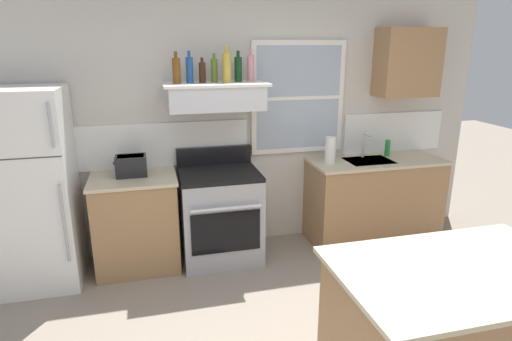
% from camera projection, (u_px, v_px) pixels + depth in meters
% --- Properties ---
extents(back_wall, '(5.40, 0.11, 2.70)m').
position_uv_depth(back_wall, '(239.00, 119.00, 4.41)').
color(back_wall, beige).
rests_on(back_wall, ground_plane).
extents(refrigerator, '(0.70, 0.72, 1.75)m').
position_uv_depth(refrigerator, '(31.00, 190.00, 3.73)').
color(refrigerator, white).
rests_on(refrigerator, ground_plane).
extents(counter_left_of_stove, '(0.79, 0.63, 0.91)m').
position_uv_depth(counter_left_of_stove, '(137.00, 222.00, 4.11)').
color(counter_left_of_stove, '#9E754C').
rests_on(counter_left_of_stove, ground_plane).
extents(toaster, '(0.30, 0.20, 0.19)m').
position_uv_depth(toaster, '(131.00, 165.00, 3.99)').
color(toaster, black).
rests_on(toaster, counter_left_of_stove).
extents(stove_range, '(0.76, 0.69, 1.09)m').
position_uv_depth(stove_range, '(220.00, 215.00, 4.26)').
color(stove_range, '#9EA0A5').
rests_on(stove_range, ground_plane).
extents(range_hood_shelf, '(0.96, 0.52, 0.24)m').
position_uv_depth(range_hood_shelf, '(215.00, 96.00, 4.02)').
color(range_hood_shelf, silver).
extents(bottle_amber_wine, '(0.07, 0.07, 0.28)m').
position_uv_depth(bottle_amber_wine, '(176.00, 70.00, 3.84)').
color(bottle_amber_wine, brown).
rests_on(bottle_amber_wine, range_hood_shelf).
extents(bottle_blue_liqueur, '(0.07, 0.07, 0.29)m').
position_uv_depth(bottle_blue_liqueur, '(190.00, 69.00, 3.92)').
color(bottle_blue_liqueur, '#1E478C').
rests_on(bottle_blue_liqueur, range_hood_shelf).
extents(bottle_brown_stout, '(0.06, 0.06, 0.23)m').
position_uv_depth(bottle_brown_stout, '(202.00, 72.00, 3.95)').
color(bottle_brown_stout, '#381E0F').
rests_on(bottle_brown_stout, range_hood_shelf).
extents(bottle_olive_oil_square, '(0.06, 0.06, 0.26)m').
position_uv_depth(bottle_olive_oil_square, '(214.00, 70.00, 3.98)').
color(bottle_olive_oil_square, '#4C601E').
rests_on(bottle_olive_oil_square, range_hood_shelf).
extents(bottle_champagne_gold_foil, '(0.08, 0.08, 0.33)m').
position_uv_depth(bottle_champagne_gold_foil, '(227.00, 67.00, 3.94)').
color(bottle_champagne_gold_foil, '#B29333').
rests_on(bottle_champagne_gold_foil, range_hood_shelf).
extents(bottle_dark_green_wine, '(0.07, 0.07, 0.28)m').
position_uv_depth(bottle_dark_green_wine, '(238.00, 69.00, 4.04)').
color(bottle_dark_green_wine, '#143819').
rests_on(bottle_dark_green_wine, range_hood_shelf).
extents(bottle_rose_pink, '(0.07, 0.07, 0.30)m').
position_uv_depth(bottle_rose_pink, '(251.00, 68.00, 4.08)').
color(bottle_rose_pink, '#C67F84').
rests_on(bottle_rose_pink, range_hood_shelf).
extents(counter_right_with_sink, '(1.43, 0.63, 0.91)m').
position_uv_depth(counter_right_with_sink, '(373.00, 199.00, 4.70)').
color(counter_right_with_sink, '#9E754C').
rests_on(counter_right_with_sink, ground_plane).
extents(sink_faucet, '(0.03, 0.17, 0.28)m').
position_uv_depth(sink_faucet, '(365.00, 142.00, 4.59)').
color(sink_faucet, silver).
rests_on(sink_faucet, counter_right_with_sink).
extents(paper_towel_roll, '(0.11, 0.11, 0.27)m').
position_uv_depth(paper_towel_roll, '(330.00, 150.00, 4.41)').
color(paper_towel_roll, white).
rests_on(paper_towel_roll, counter_right_with_sink).
extents(dish_soap_bottle, '(0.06, 0.06, 0.18)m').
position_uv_depth(dish_soap_bottle, '(387.00, 148.00, 4.68)').
color(dish_soap_bottle, '#268C3F').
rests_on(dish_soap_bottle, counter_right_with_sink).
extents(kitchen_island, '(1.40, 0.90, 0.91)m').
position_uv_depth(kitchen_island, '(451.00, 338.00, 2.50)').
color(kitchen_island, '#9E754C').
rests_on(kitchen_island, ground_plane).
extents(upper_cabinet_right, '(0.64, 0.32, 0.70)m').
position_uv_depth(upper_cabinet_right, '(407.00, 62.00, 4.50)').
color(upper_cabinet_right, '#9E754C').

